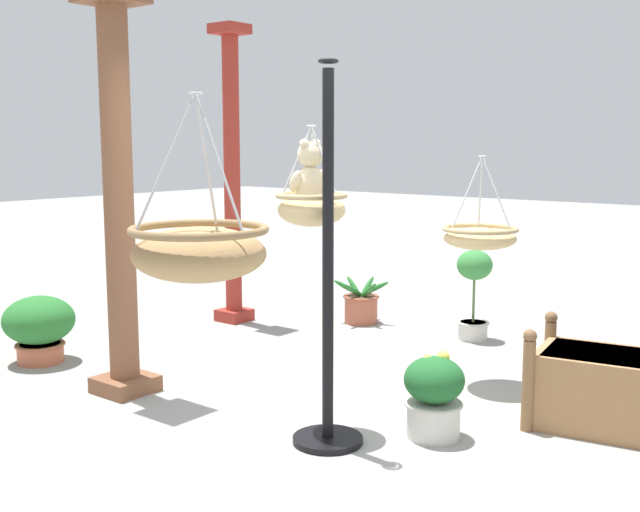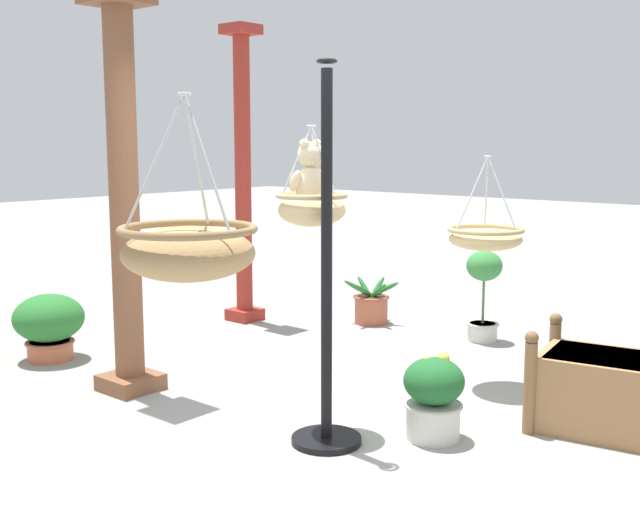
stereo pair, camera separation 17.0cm
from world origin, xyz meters
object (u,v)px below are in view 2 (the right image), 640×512
at_px(hanging_basket_with_teddy, 312,207).
at_px(greenhouse_pillar_far_back, 243,181).
at_px(potted_plant_flowering_red, 434,396).
at_px(potted_plant_bushy_green, 484,289).
at_px(wooden_planter_box, 608,390).
at_px(hanging_basket_left_high, 188,250).
at_px(greenhouse_pillar_right, 124,204).
at_px(hanging_basket_right_low, 485,237).
at_px(display_pole_central, 327,331).
at_px(potted_plant_fern_front, 371,306).
at_px(teddy_bear, 309,178).
at_px(potted_plant_tall_leafy, 49,323).

height_order(hanging_basket_with_teddy, greenhouse_pillar_far_back, greenhouse_pillar_far_back).
relative_size(potted_plant_flowering_red, potted_plant_bushy_green, 0.65).
bearing_deg(wooden_planter_box, potted_plant_bushy_green, 48.62).
distance_m(hanging_basket_left_high, greenhouse_pillar_right, 2.43).
bearing_deg(hanging_basket_left_high, greenhouse_pillar_far_back, 43.16).
relative_size(hanging_basket_right_low, greenhouse_pillar_right, 0.24).
xyz_separation_m(display_pole_central, hanging_basket_right_low, (1.68, -0.16, 0.44)).
bearing_deg(potted_plant_fern_front, greenhouse_pillar_far_back, 124.20).
distance_m(teddy_bear, potted_plant_tall_leafy, 3.07).
xyz_separation_m(display_pole_central, greenhouse_pillar_right, (-0.16, 1.81, 0.70)).
distance_m(potted_plant_flowering_red, potted_plant_bushy_green, 2.60).
relative_size(hanging_basket_right_low, wooden_planter_box, 0.69).
bearing_deg(wooden_planter_box, greenhouse_pillar_right, 116.19).
bearing_deg(potted_plant_tall_leafy, potted_plant_flowering_red, -80.09).
relative_size(hanging_basket_right_low, greenhouse_pillar_far_back, 0.23).
bearing_deg(wooden_planter_box, potted_plant_flowering_red, 137.20).
bearing_deg(greenhouse_pillar_far_back, potted_plant_bushy_green, -69.75).
bearing_deg(greenhouse_pillar_right, hanging_basket_right_low, -46.94).
bearing_deg(hanging_basket_with_teddy, hanging_basket_left_high, -159.00).
xyz_separation_m(greenhouse_pillar_far_back, potted_plant_fern_front, (0.75, -1.10, -1.28)).
height_order(hanging_basket_with_teddy, potted_plant_bushy_green, hanging_basket_with_teddy).
height_order(display_pole_central, potted_plant_flowering_red, display_pole_central).
relative_size(potted_plant_tall_leafy, potted_plant_bushy_green, 0.70).
relative_size(teddy_bear, wooden_planter_box, 0.41).
relative_size(display_pole_central, potted_plant_flowering_red, 4.22).
bearing_deg(potted_plant_flowering_red, display_pole_central, 136.81).
xyz_separation_m(wooden_planter_box, potted_plant_bushy_green, (1.55, 1.76, 0.23)).
bearing_deg(potted_plant_fern_front, potted_plant_bushy_green, -84.82).
bearing_deg(hanging_basket_right_low, greenhouse_pillar_far_back, 83.12).
distance_m(hanging_basket_right_low, greenhouse_pillar_right, 2.70).
bearing_deg(potted_plant_flowering_red, wooden_planter_box, -42.80).
distance_m(display_pole_central, wooden_planter_box, 1.89).
xyz_separation_m(greenhouse_pillar_right, potted_plant_bushy_green, (3.06, -1.30, -0.91)).
xyz_separation_m(hanging_basket_left_high, hanging_basket_right_low, (3.01, 0.16, -0.24)).
bearing_deg(teddy_bear, wooden_planter_box, -51.89).
xyz_separation_m(potted_plant_fern_front, potted_plant_flowering_red, (-2.29, -2.21, 0.09)).
height_order(hanging_basket_right_low, wooden_planter_box, hanging_basket_right_low).
bearing_deg(potted_plant_fern_front, hanging_basket_right_low, -120.37).
relative_size(hanging_basket_left_high, potted_plant_bushy_green, 0.96).
relative_size(teddy_bear, hanging_basket_right_low, 0.60).
relative_size(hanging_basket_with_teddy, hanging_basket_left_high, 0.77).
bearing_deg(wooden_planter_box, potted_plant_tall_leafy, 108.83).
bearing_deg(display_pole_central, greenhouse_pillar_right, 95.05).
xyz_separation_m(hanging_basket_with_teddy, potted_plant_flowering_red, (0.35, -0.72, -1.18)).
height_order(hanging_basket_right_low, potted_plant_bushy_green, hanging_basket_right_low).
height_order(display_pole_central, teddy_bear, display_pole_central).
distance_m(hanging_basket_right_low, wooden_planter_box, 1.44).
bearing_deg(potted_plant_tall_leafy, wooden_planter_box, -71.17).
height_order(hanging_basket_right_low, greenhouse_pillar_right, greenhouse_pillar_right).
relative_size(potted_plant_flowering_red, potted_plant_tall_leafy, 0.93).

